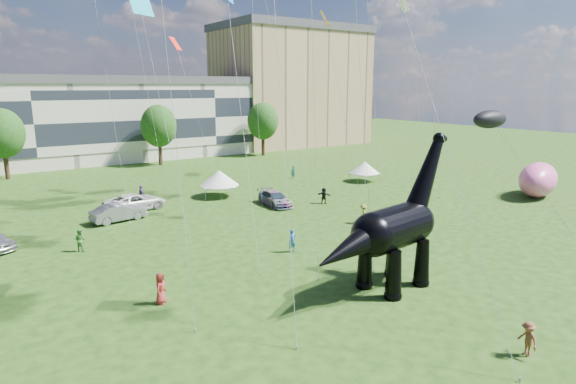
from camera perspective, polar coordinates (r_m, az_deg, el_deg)
ground at (r=26.14m, az=9.67°, el=-14.06°), size 220.00×220.00×0.00m
terrace_row at (r=79.25m, az=-28.36°, el=6.95°), size 78.00×11.00×12.00m
apartment_block at (r=99.26m, az=0.32°, el=12.14°), size 28.00×18.00×22.00m
tree_mid_left at (r=69.94m, az=-30.80°, el=6.39°), size 5.20×5.20×9.44m
tree_mid_right at (r=73.98m, az=-15.10°, el=7.95°), size 5.20×5.20×9.44m
tree_far_right at (r=81.73m, az=-3.01°, el=8.74°), size 5.20×5.20×9.44m
dinosaur_sculpture at (r=28.13m, az=12.01°, el=-4.61°), size 11.27×3.58×9.17m
car_grey at (r=44.55m, az=-19.44°, el=-2.30°), size 4.96×2.41×1.57m
car_white at (r=47.95m, az=-17.65°, el=-1.12°), size 6.22×3.75×1.62m
car_dark at (r=47.51m, az=-1.55°, el=-0.79°), size 2.32×4.92×1.39m
gazebo_near at (r=51.56m, az=-8.16°, el=1.65°), size 5.45×5.45×2.88m
gazebo_far at (r=60.05m, az=9.07°, el=2.88°), size 3.85×3.85×2.49m
inflatable_pink at (r=57.74m, az=27.51°, el=1.32°), size 8.13×5.96×3.66m
visitors at (r=36.43m, az=-8.18°, el=-4.82°), size 43.95×40.49×1.82m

